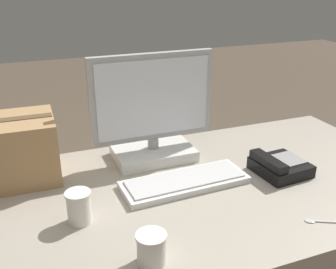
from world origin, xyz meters
name	(u,v)px	position (x,y,z in m)	size (l,w,h in m)	color
monitor	(153,118)	(-0.05, 0.28, 0.92)	(0.49, 0.21, 0.43)	white
keyboard	(185,182)	(-0.01, 0.03, 0.75)	(0.46, 0.18, 0.03)	silver
desk_phone	(279,166)	(0.36, -0.02, 0.77)	(0.19, 0.19, 0.08)	black
paper_cup_left	(79,207)	(-0.40, -0.06, 0.79)	(0.08, 0.08, 0.10)	white
paper_cup_right	(151,249)	(-0.26, -0.31, 0.79)	(0.08, 0.08, 0.09)	white
spoon	(321,221)	(0.29, -0.33, 0.74)	(0.14, 0.08, 0.00)	silver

